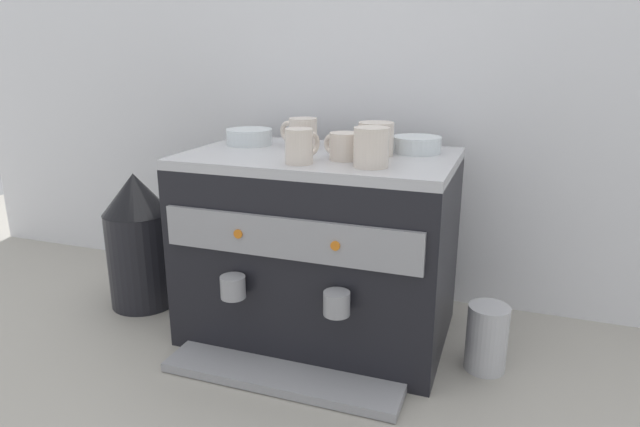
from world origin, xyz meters
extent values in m
plane|color=#9E998E|center=(0.00, 0.00, 0.00)|extent=(4.00, 4.00, 0.00)
cube|color=silver|center=(0.00, 0.31, 0.56)|extent=(2.80, 0.03, 1.12)
cube|color=black|center=(0.00, 0.00, 0.22)|extent=(0.63, 0.40, 0.44)
cube|color=#B7B7BC|center=(0.00, 0.00, 0.45)|extent=(0.63, 0.40, 0.02)
cube|color=#939399|center=(0.00, -0.21, 0.32)|extent=(0.58, 0.01, 0.09)
cylinder|color=orange|center=(-0.11, -0.22, 0.32)|extent=(0.02, 0.01, 0.02)
cylinder|color=orange|center=(0.11, -0.22, 0.32)|extent=(0.02, 0.01, 0.02)
cube|color=#939399|center=(0.00, -0.25, 0.01)|extent=(0.54, 0.12, 0.02)
cylinder|color=#939399|center=(-0.12, -0.23, 0.20)|extent=(0.06, 0.06, 0.05)
cylinder|color=#939399|center=(0.12, -0.23, 0.20)|extent=(0.06, 0.06, 0.05)
cylinder|color=beige|center=(0.13, 0.02, 0.50)|extent=(0.08, 0.08, 0.08)
torus|color=beige|center=(0.11, -0.03, 0.50)|extent=(0.04, 0.06, 0.06)
cylinder|color=beige|center=(0.00, -0.13, 0.50)|extent=(0.06, 0.06, 0.08)
torus|color=beige|center=(0.01, -0.09, 0.50)|extent=(0.03, 0.05, 0.05)
cylinder|color=beige|center=(-0.07, 0.06, 0.50)|extent=(0.07, 0.07, 0.07)
torus|color=beige|center=(-0.11, 0.07, 0.50)|extent=(0.06, 0.03, 0.05)
cylinder|color=beige|center=(0.08, -0.06, 0.50)|extent=(0.07, 0.07, 0.06)
torus|color=beige|center=(0.04, -0.04, 0.50)|extent=(0.05, 0.03, 0.05)
cylinder|color=beige|center=(0.15, -0.11, 0.51)|extent=(0.07, 0.07, 0.08)
torus|color=beige|center=(0.12, -0.07, 0.51)|extent=(0.05, 0.06, 0.06)
cylinder|color=silver|center=(0.21, 0.09, 0.48)|extent=(0.12, 0.12, 0.04)
cylinder|color=silver|center=(0.21, 0.09, 0.47)|extent=(0.06, 0.06, 0.01)
cylinder|color=silver|center=(-0.22, 0.06, 0.48)|extent=(0.12, 0.12, 0.04)
cylinder|color=silver|center=(-0.22, 0.06, 0.47)|extent=(0.07, 0.07, 0.01)
cylinder|color=black|center=(-0.53, -0.02, 0.14)|extent=(0.18, 0.18, 0.27)
cone|color=black|center=(-0.53, -0.02, 0.33)|extent=(0.18, 0.18, 0.11)
cylinder|color=#B7B7BC|center=(0.42, -0.05, 0.08)|extent=(0.09, 0.09, 0.16)
camera|label=1|loc=(0.44, -1.21, 0.70)|focal=30.72mm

